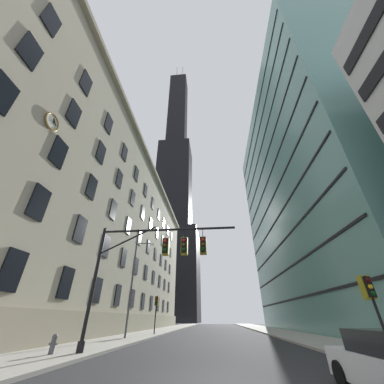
{
  "coord_description": "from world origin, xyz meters",
  "views": [
    {
      "loc": [
        0.17,
        -8.61,
        1.68
      ],
      "look_at": [
        -3.46,
        28.79,
        23.41
      ],
      "focal_mm": 20.49,
      "sensor_mm": 36.0,
      "label": 1
    }
  ],
  "objects_px": {
    "fire_hydrant": "(53,343)",
    "traffic_light_near_right": "(369,291)",
    "traffic_signal_mast": "(159,255)",
    "street_lamppost": "(135,278)",
    "traffic_light_far_left": "(156,303)"
  },
  "relations": [
    {
      "from": "street_lamppost",
      "to": "fire_hydrant",
      "type": "height_order",
      "value": "street_lamppost"
    },
    {
      "from": "traffic_light_near_right",
      "to": "street_lamppost",
      "type": "bearing_deg",
      "value": 144.02
    },
    {
      "from": "traffic_light_near_right",
      "to": "traffic_light_far_left",
      "type": "xyz_separation_m",
      "value": [
        -14.29,
        16.91,
        0.48
      ]
    },
    {
      "from": "traffic_signal_mast",
      "to": "street_lamppost",
      "type": "relative_size",
      "value": 0.98
    },
    {
      "from": "traffic_light_far_left",
      "to": "fire_hydrant",
      "type": "height_order",
      "value": "traffic_light_far_left"
    },
    {
      "from": "fire_hydrant",
      "to": "traffic_light_far_left",
      "type": "bearing_deg",
      "value": 86.07
    },
    {
      "from": "street_lamppost",
      "to": "fire_hydrant",
      "type": "xyz_separation_m",
      "value": [
        -0.12,
        -10.5,
        -4.68
      ]
    },
    {
      "from": "traffic_light_far_left",
      "to": "fire_hydrant",
      "type": "relative_size",
      "value": 4.57
    },
    {
      "from": "traffic_signal_mast",
      "to": "street_lamppost",
      "type": "distance_m",
      "value": 10.97
    },
    {
      "from": "fire_hydrant",
      "to": "traffic_light_near_right",
      "type": "bearing_deg",
      "value": -2.21
    },
    {
      "from": "traffic_signal_mast",
      "to": "traffic_light_far_left",
      "type": "height_order",
      "value": "traffic_signal_mast"
    },
    {
      "from": "traffic_light_near_right",
      "to": "street_lamppost",
      "type": "relative_size",
      "value": 0.38
    },
    {
      "from": "traffic_signal_mast",
      "to": "traffic_light_far_left",
      "type": "bearing_deg",
      "value": 103.62
    },
    {
      "from": "traffic_light_far_left",
      "to": "fire_hydrant",
      "type": "distance_m",
      "value": 16.57
    },
    {
      "from": "street_lamppost",
      "to": "fire_hydrant",
      "type": "distance_m",
      "value": 11.5
    }
  ]
}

